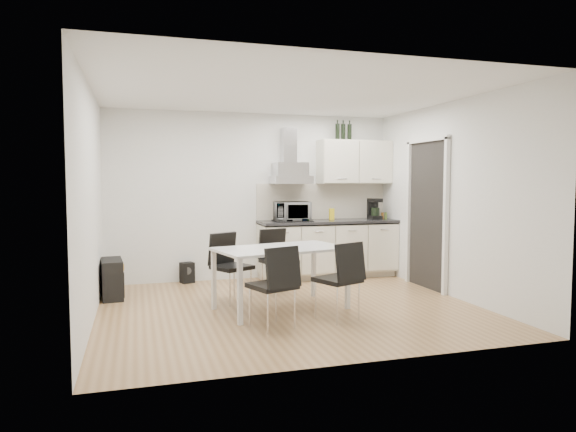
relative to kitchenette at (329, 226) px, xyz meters
name	(u,v)px	position (x,y,z in m)	size (l,w,h in m)	color
ground	(290,308)	(-1.19, -1.73, -0.83)	(4.50, 4.50, 0.00)	#A68156
wall_back	(253,196)	(-1.19, 0.27, 0.47)	(4.50, 0.10, 2.60)	white
wall_front	(359,211)	(-1.19, -3.73, 0.47)	(4.50, 0.10, 2.60)	white
wall_left	(91,204)	(-3.44, -1.73, 0.47)	(0.10, 4.00, 2.60)	white
wall_right	(452,199)	(1.06, -1.73, 0.47)	(0.10, 4.00, 2.60)	white
ceiling	(290,92)	(-1.19, -1.73, 1.77)	(4.50, 4.50, 0.00)	white
doorway	(426,215)	(1.02, -1.18, 0.22)	(0.08, 1.04, 2.10)	white
kitchenette	(329,226)	(0.00, 0.00, 0.00)	(2.22, 0.64, 2.52)	beige
dining_table	(281,253)	(-1.31, -1.77, -0.15)	(1.67, 1.19, 0.75)	white
chair_far_left	(232,268)	(-1.81, -1.26, -0.39)	(0.44, 0.50, 0.88)	black
chair_far_right	(279,262)	(-1.10, -0.96, -0.39)	(0.44, 0.50, 0.88)	black
chair_near_left	(272,287)	(-1.61, -2.51, -0.39)	(0.44, 0.50, 0.88)	black
chair_near_right	(337,281)	(-0.83, -2.40, -0.39)	(0.44, 0.50, 0.88)	black
guitar_amp	(112,279)	(-3.29, -0.57, -0.57)	(0.31, 0.63, 0.51)	black
floor_speaker	(187,273)	(-2.24, 0.17, -0.68)	(0.19, 0.17, 0.31)	black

